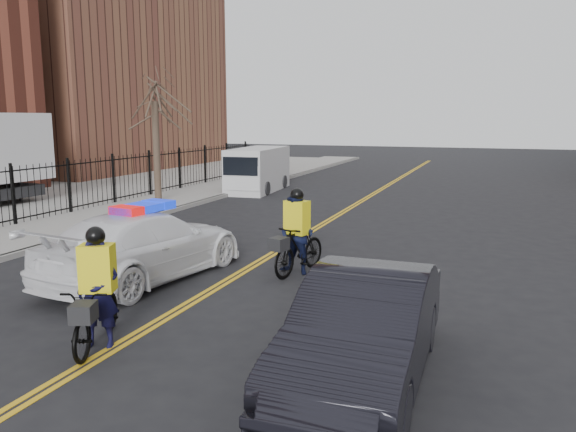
# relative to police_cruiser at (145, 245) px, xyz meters

# --- Properties ---
(ground) EXTENTS (120.00, 120.00, 0.00)m
(ground) POSITION_rel_police_cruiser_xyz_m (1.76, -0.68, -0.77)
(ground) COLOR black
(ground) RESTS_ON ground
(center_line_left) EXTENTS (0.10, 60.00, 0.01)m
(center_line_left) POSITION_rel_police_cruiser_xyz_m (1.68, 7.32, -0.76)
(center_line_left) COLOR gold
(center_line_left) RESTS_ON ground
(center_line_right) EXTENTS (0.10, 60.00, 0.01)m
(center_line_right) POSITION_rel_police_cruiser_xyz_m (1.84, 7.32, -0.76)
(center_line_right) COLOR gold
(center_line_right) RESTS_ON ground
(sidewalk) EXTENTS (3.00, 60.00, 0.15)m
(sidewalk) POSITION_rel_police_cruiser_xyz_m (-5.74, 7.32, -0.69)
(sidewalk) COLOR gray
(sidewalk) RESTS_ON ground
(curb) EXTENTS (0.20, 60.00, 0.15)m
(curb) POSITION_rel_police_cruiser_xyz_m (-4.24, 7.32, -0.69)
(curb) COLOR gray
(curb) RESTS_ON ground
(iron_fence) EXTENTS (0.12, 28.00, 2.00)m
(iron_fence) POSITION_rel_police_cruiser_xyz_m (-7.24, 7.32, 0.23)
(iron_fence) COLOR black
(iron_fence) RESTS_ON ground
(warehouse_far) EXTENTS (14.00, 18.00, 14.00)m
(warehouse_far) POSITION_rel_police_cruiser_xyz_m (-21.24, 23.32, 6.23)
(warehouse_far) COLOR brown
(warehouse_far) RESTS_ON ground
(street_tree) EXTENTS (3.20, 3.20, 4.80)m
(street_tree) POSITION_rel_police_cruiser_xyz_m (-5.84, 9.32, 2.77)
(street_tree) COLOR #35291F
(street_tree) RESTS_ON sidewalk
(police_cruiser) EXTENTS (2.77, 5.46, 1.68)m
(police_cruiser) POSITION_rel_police_cruiser_xyz_m (0.00, 0.00, 0.00)
(police_cruiser) COLOR white
(police_cruiser) RESTS_ON ground
(dark_sedan) EXTENTS (1.65, 4.55, 1.49)m
(dark_sedan) POSITION_rel_police_cruiser_xyz_m (5.60, -3.13, -0.02)
(dark_sedan) COLOR black
(dark_sedan) RESTS_ON ground
(cargo_van) EXTENTS (2.24, 5.08, 2.07)m
(cargo_van) POSITION_rel_police_cruiser_xyz_m (-3.73, 14.59, 0.24)
(cargo_van) COLOR silver
(cargo_van) RESTS_ON ground
(cyclist_near) EXTENTS (1.31, 2.05, 1.90)m
(cyclist_near) POSITION_rel_police_cruiser_xyz_m (1.52, -3.39, -0.11)
(cyclist_near) COLOR black
(cyclist_near) RESTS_ON ground
(cyclist_far) EXTENTS (1.01, 2.02, 1.96)m
(cyclist_far) POSITION_rel_police_cruiser_xyz_m (2.96, 1.58, 0.01)
(cyclist_far) COLOR black
(cyclist_far) RESTS_ON ground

